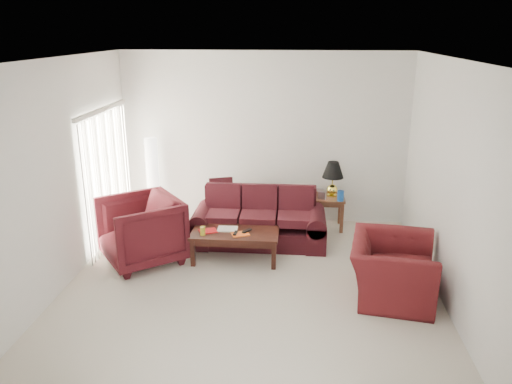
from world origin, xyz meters
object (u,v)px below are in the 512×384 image
sofa (259,218)px  end_table (328,212)px  floor_lamp (153,180)px  coffee_table (235,245)px  armchair_left (141,231)px  armchair_right (392,269)px

sofa → end_table: size_ratio=3.74×
floor_lamp → coffee_table: (1.65, -1.46, -0.55)m
end_table → armchair_left: bearing=-150.7°
armchair_left → armchair_right: (3.54, -0.73, -0.11)m
sofa → coffee_table: bearing=-111.2°
floor_lamp → armchair_left: 1.69m
armchair_left → armchair_right: 3.61m
end_table → coffee_table: (-1.47, -1.41, -0.06)m
floor_lamp → coffee_table: 2.27m
end_table → floor_lamp: bearing=179.1°
floor_lamp → armchair_right: (3.81, -2.37, -0.39)m
floor_lamp → armchair_right: floor_lamp is taller
armchair_right → coffee_table: bearing=76.5°
armchair_left → floor_lamp: bearing=152.4°
sofa → armchair_right: size_ratio=1.80×
sofa → floor_lamp: 2.15m
floor_lamp → armchair_left: floor_lamp is taller
armchair_left → coffee_table: (1.38, 0.18, -0.27)m
armchair_right → coffee_table: 2.35m
armchair_left → coffee_table: bearing=60.5°
sofa → armchair_right: (1.85, -1.55, -0.05)m
end_table → coffee_table: bearing=-136.1°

